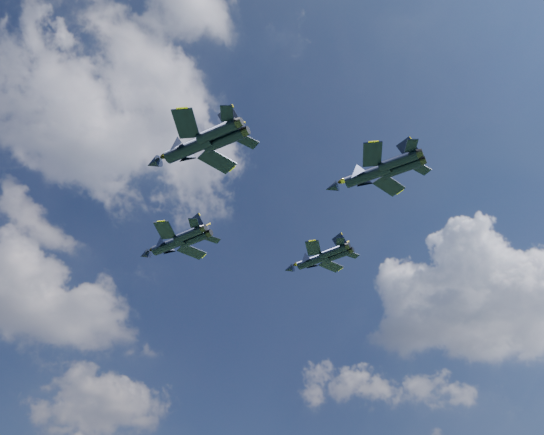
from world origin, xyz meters
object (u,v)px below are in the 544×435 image
(jet_left, at_px, (186,149))
(jet_slot, at_px, (364,176))
(jet_right, at_px, (311,261))
(jet_lead, at_px, (167,245))

(jet_left, bearing_deg, jet_slot, -51.89)
(jet_right, distance_m, jet_slot, 25.20)
(jet_lead, xyz_separation_m, jet_right, (25.17, -4.67, 1.57))
(jet_right, xyz_separation_m, jet_slot, (-5.17, -24.55, -2.31))
(jet_lead, relative_size, jet_right, 1.06)
(jet_slot, bearing_deg, jet_lead, 88.64)
(jet_left, distance_m, jet_slot, 25.28)
(jet_lead, distance_m, jet_right, 25.64)
(jet_slot, bearing_deg, jet_left, 128.53)
(jet_left, bearing_deg, jet_right, -5.18)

